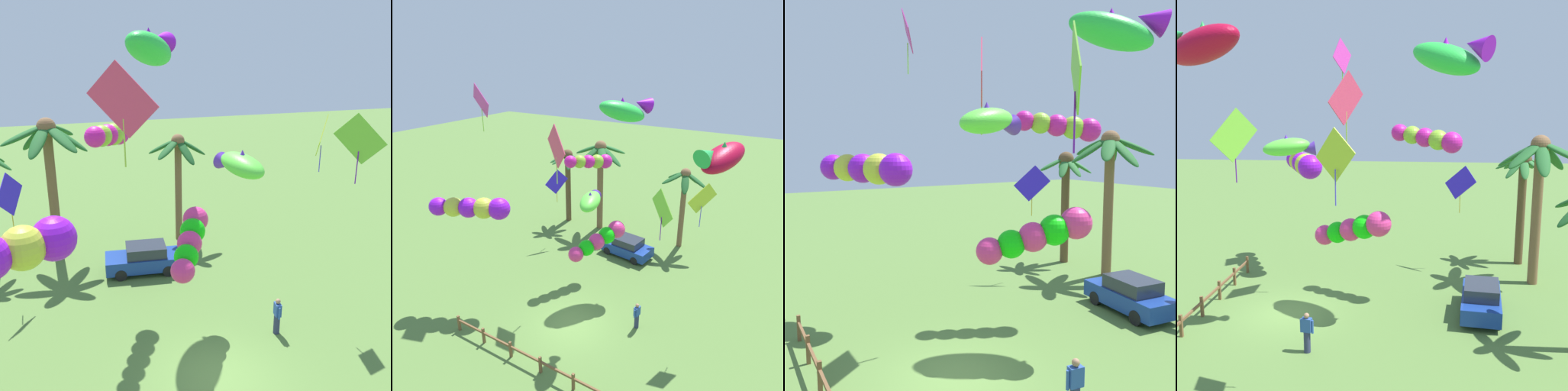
% 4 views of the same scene
% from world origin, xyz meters
% --- Properties ---
extents(ground_plane, '(120.00, 120.00, 0.00)m').
position_xyz_m(ground_plane, '(0.00, 0.00, 0.00)').
color(ground_plane, '#567A38').
extents(palm_tree_0, '(3.50, 3.22, 6.51)m').
position_xyz_m(palm_tree_0, '(2.14, 12.33, 4.81)').
color(palm_tree_0, brown).
rests_on(palm_tree_0, ground).
extents(palm_tree_1, '(2.98, 3.24, 6.70)m').
position_xyz_m(palm_tree_1, '(-8.28, 11.85, 4.82)').
color(palm_tree_1, brown).
rests_on(palm_tree_1, ground).
extents(palm_tree_2, '(4.48, 4.26, 7.85)m').
position_xyz_m(palm_tree_2, '(-5.00, 11.92, 5.89)').
color(palm_tree_2, brown).
rests_on(palm_tree_2, ground).
extents(rail_fence, '(11.63, 0.12, 0.95)m').
position_xyz_m(rail_fence, '(0.63, -3.67, 0.58)').
color(rail_fence, brown).
rests_on(rail_fence, ground).
extents(parked_car_0, '(4.08, 2.16, 1.51)m').
position_xyz_m(parked_car_0, '(-0.80, 8.75, 0.75)').
color(parked_car_0, navy).
rests_on(parked_car_0, ground).
extents(spectator_0, '(0.29, 0.54, 1.59)m').
position_xyz_m(spectator_0, '(3.26, 1.73, 0.81)').
color(spectator_0, '#2D3351').
rests_on(spectator_0, ground).
extents(kite_fish_0, '(1.91, 2.91, 1.45)m').
position_xyz_m(kite_fish_0, '(7.04, -0.06, 10.94)').
color(kite_fish_0, '#B4092A').
extents(kite_tube_1, '(2.31, 3.55, 1.89)m').
position_xyz_m(kite_tube_1, '(-0.02, 3.12, 4.05)').
color(kite_tube_1, '#E93182').
extents(kite_fish_2, '(3.28, 3.84, 2.01)m').
position_xyz_m(kite_fish_2, '(-0.49, 7.04, 11.26)').
color(kite_fish_2, green).
extents(kite_diamond_3, '(1.38, 1.10, 2.42)m').
position_xyz_m(kite_diamond_3, '(4.89, -0.07, 8.33)').
color(kite_diamond_3, '#76CC34').
extents(kite_tube_4, '(2.15, 3.30, 1.26)m').
position_xyz_m(kite_tube_4, '(-2.55, 6.27, 7.81)').
color(kite_tube_4, '#D81BA0').
extents(kite_diamond_5, '(1.05, 1.66, 2.67)m').
position_xyz_m(kite_diamond_5, '(-6.83, 8.18, 5.03)').
color(kite_diamond_5, '#3520DC').
extents(kite_fish_6, '(1.46, 2.31, 0.96)m').
position_xyz_m(kite_fish_6, '(0.88, 0.63, 7.64)').
color(kite_fish_6, '#62ED42').
extents(kite_diamond_7, '(1.07, 1.40, 2.40)m').
position_xyz_m(kite_diamond_7, '(5.72, 3.35, 7.80)').
color(kite_diamond_7, '#B7D233').
extents(kite_tube_8, '(4.50, 2.85, 1.31)m').
position_xyz_m(kite_tube_8, '(-6.49, -0.63, 6.08)').
color(kite_tube_8, '#9213E6').
extents(kite_diamond_9, '(1.94, 0.73, 2.83)m').
position_xyz_m(kite_diamond_9, '(-7.24, 1.53, 11.94)').
color(kite_diamond_9, '#CC309D').
extents(kite_diamond_10, '(2.16, 1.35, 3.49)m').
position_xyz_m(kite_diamond_10, '(-2.53, 2.45, 9.58)').
color(kite_diamond_10, '#E3395F').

